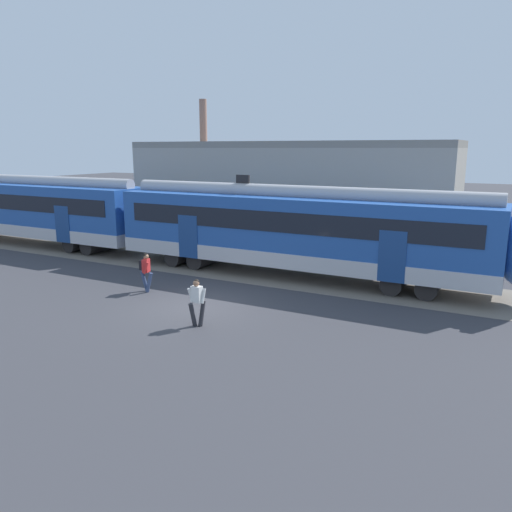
% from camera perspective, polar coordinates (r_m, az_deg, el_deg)
% --- Properties ---
extents(ground_plane, '(160.00, 160.00, 0.00)m').
position_cam_1_polar(ground_plane, '(19.54, -6.97, -5.72)').
color(ground_plane, '#38383D').
extents(track_bed, '(80.00, 4.40, 0.01)m').
position_cam_1_polar(track_bed, '(29.90, -15.47, 0.23)').
color(track_bed, slate).
rests_on(track_bed, ground).
extents(commuter_train, '(38.05, 3.07, 4.73)m').
position_cam_1_polar(commuter_train, '(27.89, -12.00, 4.26)').
color(commuter_train, silver).
rests_on(commuter_train, ground).
extents(pedestrian_red, '(0.70, 0.53, 1.67)m').
position_cam_1_polar(pedestrian_red, '(21.59, -12.49, -1.46)').
color(pedestrian_red, navy).
rests_on(pedestrian_red, ground).
extents(pedestrian_white, '(0.55, 0.63, 1.67)m').
position_cam_1_polar(pedestrian_white, '(17.15, -6.77, -4.91)').
color(pedestrian_white, '#28282D').
rests_on(pedestrian_white, ground).
extents(background_building, '(20.62, 5.00, 9.20)m').
position_cam_1_polar(background_building, '(32.10, 3.42, 7.23)').
color(background_building, gray).
rests_on(background_building, ground).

